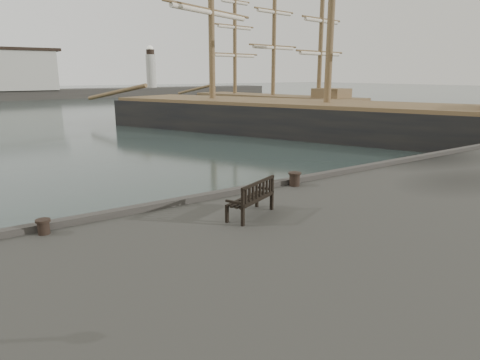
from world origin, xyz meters
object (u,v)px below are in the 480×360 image
(bollard_left, at_px, (43,227))
(bollard_right, at_px, (295,179))
(tall_ship_far, at_px, (273,109))
(bench, at_px, (251,205))
(tall_ship_main, at_px, (326,126))

(bollard_left, relative_size, bollard_right, 0.78)
(bollard_right, height_order, tall_ship_far, tall_ship_far)
(bollard_left, height_order, bollard_right, bollard_right)
(bench, bearing_deg, bollard_left, 136.78)
(tall_ship_main, bearing_deg, bollard_right, -161.83)
(bench, relative_size, bollard_right, 3.76)
(bollard_left, bearing_deg, bench, -19.63)
(bollard_left, xyz_separation_m, tall_ship_main, (26.38, 16.17, -0.92))
(bollard_right, relative_size, tall_ship_far, 0.02)
(bollard_right, relative_size, tall_ship_main, 0.01)
(bench, relative_size, bollard_left, 4.81)
(bollard_right, distance_m, tall_ship_main, 24.34)
(bench, xyz_separation_m, bollard_left, (-5.02, 1.79, -0.13))
(bollard_left, distance_m, tall_ship_far, 49.89)
(bench, relative_size, tall_ship_main, 0.04)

